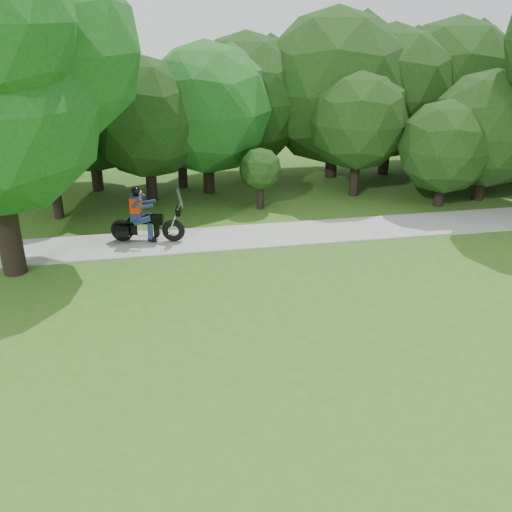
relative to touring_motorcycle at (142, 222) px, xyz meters
name	(u,v)px	position (x,y,z in m)	size (l,w,h in m)	color
ground	(443,354)	(6.68, -8.18, -0.76)	(100.00, 100.00, 0.00)	#32621C
walkway	(335,231)	(6.68, -0.18, -0.73)	(60.00, 2.20, 0.06)	gray
tree_line	(304,99)	(7.25, 6.53, 2.90)	(39.73, 12.27, 7.74)	black
touring_motorcycle	(142,222)	(0.00, 0.00, 0.00)	(2.50, 1.09, 1.92)	black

